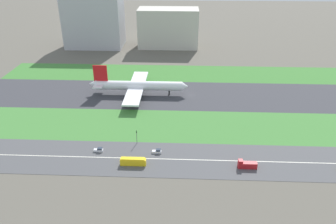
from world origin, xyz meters
The scene contains 15 objects.
ground_plane centered at (0.00, 0.00, 0.00)m, with size 800.00×800.00×0.00m, color #5B564C.
runway centered at (0.00, 0.00, 0.05)m, with size 280.00×46.00×0.10m, color #38383D.
grass_median_north centered at (0.00, 41.00, 0.05)m, with size 280.00×36.00×0.10m, color #3D7A33.
grass_median_south centered at (0.00, -41.00, 0.05)m, with size 280.00×36.00×0.10m, color #427F38.
highway centered at (0.00, -73.00, 0.05)m, with size 280.00×28.00×0.10m, color #4C4C4F.
highway_centerline centered at (0.00, -73.00, 0.11)m, with size 266.00×0.50×0.01m, color silver.
airliner centered at (-35.76, 0.00, 6.23)m, with size 65.00×56.00×19.70m.
truck_0 centered at (23.33, -78.00, 1.67)m, with size 8.40×2.50×4.00m.
car_0 centered at (-17.42, -68.00, 0.92)m, with size 4.40×1.80×2.00m.
car_3 centered at (-45.54, -68.00, 0.92)m, with size 4.40×1.80×2.00m.
bus_0 centered at (-27.51, -78.00, 1.82)m, with size 11.60×2.50×3.50m.
traffic_light centered at (-28.13, -60.01, 4.29)m, with size 0.36×0.50×7.20m.
terminal_building centered at (-90.00, 114.00, 24.83)m, with size 52.72×33.89×49.66m, color #B2B2B7.
hangar_building centered at (-20.17, 114.00, 17.80)m, with size 55.80×25.55×35.61m, color beige.
fuel_tank_west centered at (-24.73, 159.00, 7.96)m, with size 23.70×23.70×15.92m, color silver.
Camera 1 is at (-6.26, -200.60, 89.98)m, focal length 35.63 mm.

